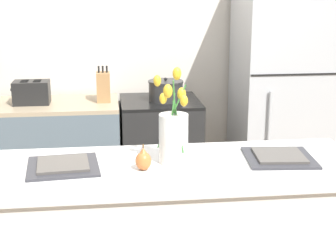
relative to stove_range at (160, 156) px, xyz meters
The scene contains 11 objects.
back_wall 0.99m from the stove_range, 104.01° to the left, with size 5.20×0.08×2.70m.
back_counter 1.16m from the stove_range, behind, with size 1.68×0.60×0.91m.
stove_range is the anchor object (origin of this frame).
refrigerator 1.06m from the stove_range, ahead, with size 0.68×0.67×1.84m.
flower_vase 1.69m from the stove_range, 93.55° to the right, with size 0.16×0.16×0.44m.
pear_figurine 1.75m from the stove_range, 98.55° to the right, with size 0.07×0.07×0.12m.
plate_setting_left 1.76m from the stove_range, 111.20° to the right, with size 0.35×0.35×0.02m.
plate_setting_right 1.70m from the stove_range, 75.38° to the right, with size 0.35×0.35×0.02m.
toaster 1.10m from the stove_range, behind, with size 0.28×0.18×0.17m.
cooking_pot 0.53m from the stove_range, 32.14° to the right, with size 0.27×0.27×0.18m.
knife_block 0.71m from the stove_range, behind, with size 0.10×0.14×0.27m.
Camera 1 is at (-0.30, -2.23, 1.75)m, focal length 55.00 mm.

